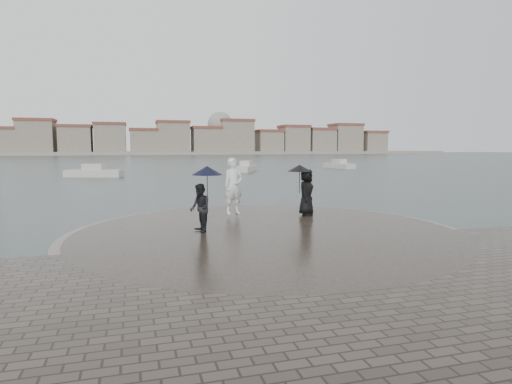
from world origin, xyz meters
name	(u,v)px	position (x,y,z in m)	size (l,w,h in m)	color
ground	(311,273)	(0.00, 0.00, 0.00)	(400.00, 400.00, 0.00)	#2B3835
kerb_ring	(267,237)	(0.00, 3.50, 0.16)	(12.50, 12.50, 0.32)	gray
quay_tip	(267,236)	(0.00, 3.50, 0.18)	(11.90, 11.90, 0.36)	#2D261E
statue	(233,186)	(-0.26, 7.09, 1.46)	(0.80, 0.53, 2.20)	white
visitor_left	(202,197)	(-2.00, 3.87, 1.46)	(1.09, 1.00, 2.04)	black
visitor_right	(305,187)	(2.30, 6.00, 1.46)	(1.22, 1.11, 1.95)	black
far_skyline	(126,140)	(-6.29, 160.71, 5.61)	(260.00, 20.00, 37.00)	gray
boats	(240,169)	(8.41, 41.01, 0.38)	(35.75, 13.62, 1.50)	beige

